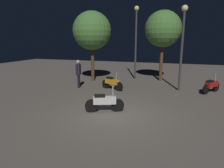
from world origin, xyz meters
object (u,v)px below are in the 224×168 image
object	(u,v)px
motorcycle_white_foreground	(104,102)
motorcycle_orange_parked_left	(112,83)
person_rider_beside	(78,71)
streetlamp_near	(136,34)
streetlamp_far	(183,38)
motorcycle_red_parked_right	(211,85)

from	to	relation	value
motorcycle_white_foreground	motorcycle_orange_parked_left	distance (m)	3.90
motorcycle_white_foreground	person_rider_beside	distance (m)	4.77
streetlamp_near	motorcycle_orange_parked_left	bearing A→B (deg)	-99.56
person_rider_beside	streetlamp_near	distance (m)	5.44
streetlamp_near	streetlamp_far	bearing A→B (deg)	-39.78
motorcycle_orange_parked_left	motorcycle_red_parked_right	world-z (taller)	same
motorcycle_white_foreground	streetlamp_near	world-z (taller)	streetlamp_near
motorcycle_red_parked_right	person_rider_beside	world-z (taller)	person_rider_beside
motorcycle_red_parked_right	motorcycle_orange_parked_left	bearing A→B (deg)	136.95
motorcycle_orange_parked_left	person_rider_beside	world-z (taller)	person_rider_beside
motorcycle_orange_parked_left	streetlamp_near	xyz separation A→B (m)	(0.64, 3.81, 2.98)
motorcycle_white_foreground	streetlamp_near	bearing A→B (deg)	69.04
person_rider_beside	streetlamp_far	xyz separation A→B (m)	(6.09, 1.29, 2.05)
streetlamp_near	streetlamp_far	xyz separation A→B (m)	(3.28, -2.73, -0.30)
motorcycle_orange_parked_left	streetlamp_far	bearing A→B (deg)	40.04
motorcycle_orange_parked_left	person_rider_beside	xyz separation A→B (m)	(-2.17, -0.21, 0.64)
motorcycle_white_foreground	streetlamp_far	bearing A→B (deg)	35.32
motorcycle_red_parked_right	streetlamp_far	world-z (taller)	streetlamp_far
person_rider_beside	streetlamp_far	bearing A→B (deg)	4.62
motorcycle_white_foreground	motorcycle_red_parked_right	xyz separation A→B (m)	(4.76, 4.83, 0.00)
motorcycle_orange_parked_left	person_rider_beside	bearing A→B (deg)	-149.96
person_rider_beside	streetlamp_far	size ratio (longest dim) A/B	0.36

